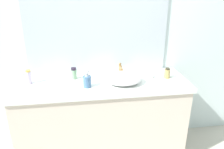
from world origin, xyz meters
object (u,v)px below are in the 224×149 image
Objects in this scene: soap_dispenser at (87,80)px; lotion_bottle at (29,77)px; spray_can at (74,73)px; sink_basin at (123,78)px; candle_jar at (151,76)px; perfume_bottle at (167,73)px.

lotion_bottle is at bearing 164.20° from soap_dispenser.
spray_can is at bearing 120.62° from soap_dispenser.
sink_basin is 2.08× the size of soap_dispenser.
spray_can reaches higher than candle_jar.
soap_dispenser is 0.58m from lotion_bottle.
spray_can is (0.43, 0.06, -0.01)m from lotion_bottle.
soap_dispenser is 1.57× the size of perfume_bottle.
perfume_bottle reaches higher than candle_jar.
spray_can is (-0.48, 0.17, 0.01)m from sink_basin.
sink_basin is 0.92m from lotion_bottle.
soap_dispenser is 0.68m from candle_jar.
sink_basin is at bearing -19.85° from spray_can.
perfume_bottle is at bearing 7.64° from sink_basin.
soap_dispenser is 3.67× the size of candle_jar.
lotion_bottle is at bearing 178.76° from candle_jar.
perfume_bottle is at bearing -2.26° from lotion_bottle.
soap_dispenser reaches higher than perfume_bottle.
candle_jar is (1.22, -0.03, -0.05)m from lotion_bottle.
spray_can is at bearing 7.38° from lotion_bottle.
lotion_bottle is 1.18× the size of spray_can.
sink_basin reaches higher than candle_jar.
sink_basin is 2.99× the size of spray_can.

